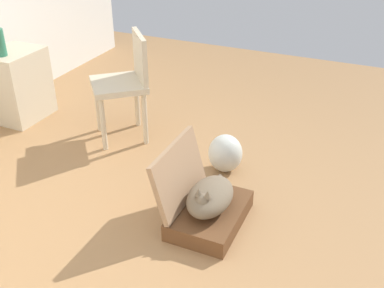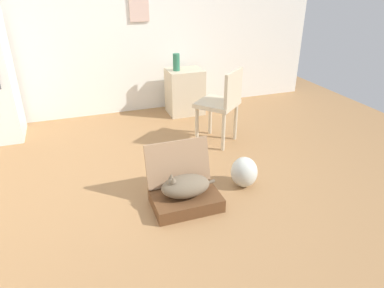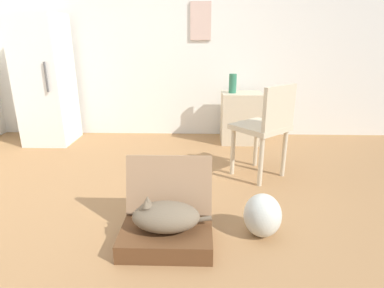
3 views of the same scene
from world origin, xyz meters
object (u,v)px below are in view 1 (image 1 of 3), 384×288
(plastic_bag_white, at_px, (225,153))
(side_table, at_px, (18,85))
(cat, at_px, (210,197))
(suitcase_base, at_px, (210,215))
(chair, at_px, (126,81))

(plastic_bag_white, height_order, side_table, side_table)
(cat, height_order, plastic_bag_white, cat)
(cat, xyz_separation_m, side_table, (0.75, 2.26, 0.11))
(cat, bearing_deg, suitcase_base, -3.21)
(suitcase_base, relative_size, cat, 1.16)
(cat, distance_m, plastic_bag_white, 0.67)
(side_table, xyz_separation_m, chair, (0.09, -1.14, 0.20))
(cat, relative_size, plastic_bag_white, 1.70)
(suitcase_base, distance_m, cat, 0.15)
(suitcase_base, distance_m, plastic_bag_white, 0.67)
(suitcase_base, height_order, chair, chair)
(cat, height_order, side_table, side_table)
(suitcase_base, xyz_separation_m, cat, (-0.01, 0.00, 0.15))
(suitcase_base, relative_size, side_table, 0.91)
(cat, bearing_deg, plastic_bag_white, 11.63)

